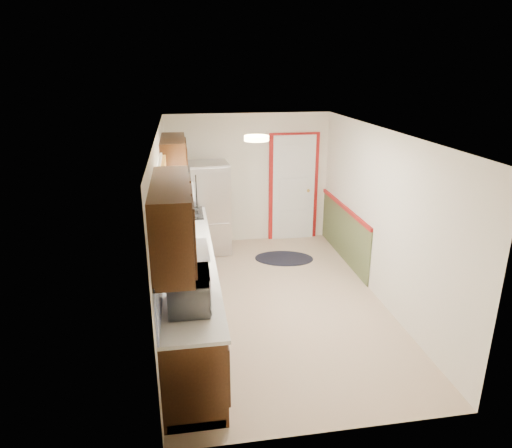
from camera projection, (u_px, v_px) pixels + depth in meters
name	position (u px, v px, depth m)	size (l,w,h in m)	color
room_shell	(276.00, 222.00, 6.14)	(3.20, 5.20, 2.52)	tan
kitchen_run	(185.00, 263.00, 5.80)	(0.63, 4.00, 2.20)	#321A0B
back_wall_trim	(304.00, 197.00, 8.45)	(1.12, 2.30, 2.08)	maroon
ceiling_fixture	(256.00, 138.00, 5.52)	(0.30, 0.30, 0.06)	#FFD88C
microwave	(189.00, 287.00, 4.45)	(0.60, 0.33, 0.41)	white
refrigerator	(209.00, 208.00, 8.05)	(0.72, 0.71, 1.63)	#B7B7BC
rug	(284.00, 258.00, 7.97)	(1.02, 0.65, 0.01)	black
cooktop	(186.00, 214.00, 7.30)	(0.54, 0.65, 0.02)	black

